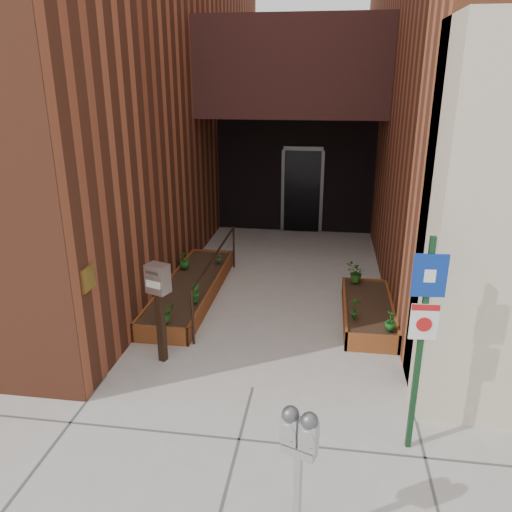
% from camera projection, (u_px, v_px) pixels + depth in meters
% --- Properties ---
extents(ground, '(80.00, 80.00, 0.00)m').
position_uv_depth(ground, '(252.00, 388.00, 6.47)').
color(ground, '#9E9991').
rests_on(ground, ground).
extents(architecture, '(20.00, 14.60, 10.00)m').
position_uv_depth(architecture, '(290.00, 23.00, 11.26)').
color(architecture, brown).
rests_on(architecture, ground).
extents(planter_left, '(0.90, 3.60, 0.30)m').
position_uv_depth(planter_left, '(191.00, 290.00, 9.16)').
color(planter_left, brown).
rests_on(planter_left, ground).
extents(planter_right, '(0.80, 2.20, 0.30)m').
position_uv_depth(planter_right, '(368.00, 312.00, 8.27)').
color(planter_right, brown).
rests_on(planter_right, ground).
extents(handrail, '(0.04, 3.34, 0.90)m').
position_uv_depth(handrail, '(216.00, 261.00, 8.84)').
color(handrail, black).
rests_on(handrail, ground).
extents(parking_meter, '(0.32, 0.21, 1.37)m').
position_uv_depth(parking_meter, '(299.00, 443.00, 3.96)').
color(parking_meter, '#A9A9AB').
rests_on(parking_meter, ground).
extents(sign_post, '(0.33, 0.09, 2.40)m').
position_uv_depth(sign_post, '(423.00, 326.00, 4.94)').
color(sign_post, '#14391D').
rests_on(sign_post, ground).
extents(payment_dropbox, '(0.34, 0.30, 1.46)m').
position_uv_depth(payment_dropbox, '(159.00, 292.00, 6.77)').
color(payment_dropbox, black).
rests_on(payment_dropbox, ground).
extents(shrub_left_a, '(0.41, 0.41, 0.32)m').
position_uv_depth(shrub_left_a, '(165.00, 312.00, 7.55)').
color(shrub_left_a, '#1F5B1A').
rests_on(shrub_left_a, planter_left).
extents(shrub_left_b, '(0.24, 0.24, 0.32)m').
position_uv_depth(shrub_left_b, '(195.00, 292.00, 8.23)').
color(shrub_left_b, '#1C631E').
rests_on(shrub_left_b, planter_left).
extents(shrub_left_c, '(0.27, 0.27, 0.34)m').
position_uv_depth(shrub_left_c, '(184.00, 260.00, 9.69)').
color(shrub_left_c, '#1A5C1A').
rests_on(shrub_left_c, planter_left).
extents(shrub_left_d, '(0.21, 0.21, 0.32)m').
position_uv_depth(shrub_left_d, '(219.00, 255.00, 9.96)').
color(shrub_left_d, '#2A5D1A').
rests_on(shrub_left_d, planter_left).
extents(shrub_right_a, '(0.18, 0.18, 0.30)m').
position_uv_depth(shrub_right_a, '(391.00, 321.00, 7.29)').
color(shrub_right_a, '#17531A').
rests_on(shrub_right_a, planter_right).
extents(shrub_right_b, '(0.20, 0.20, 0.34)m').
position_uv_depth(shrub_right_b, '(355.00, 308.00, 7.66)').
color(shrub_right_b, '#1C4E16').
rests_on(shrub_right_b, planter_right).
extents(shrub_right_c, '(0.46, 0.46, 0.36)m').
position_uv_depth(shrub_right_c, '(356.00, 273.00, 9.01)').
color(shrub_right_c, '#24601B').
rests_on(shrub_right_c, planter_right).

